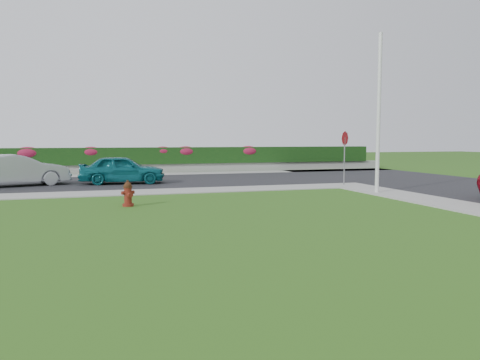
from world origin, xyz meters
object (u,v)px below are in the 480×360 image
object	(u,v)px
fire_hydrant	(128,194)
stop_sign	(345,145)
sedan_silver	(18,170)
utility_pole	(379,114)
sedan_teal	(122,169)

from	to	relation	value
fire_hydrant	stop_sign	world-z (taller)	stop_sign
fire_hydrant	sedan_silver	bearing A→B (deg)	98.53
sedan_silver	stop_sign	xyz separation A→B (m)	(15.09, -3.92, 1.20)
fire_hydrant	utility_pole	world-z (taller)	utility_pole
sedan_silver	utility_pole	bearing A→B (deg)	-134.39
sedan_teal	stop_sign	distance (m)	11.03
fire_hydrant	sedan_teal	distance (m)	7.96
sedan_teal	utility_pole	xyz separation A→B (m)	(9.93, -7.08, 2.54)
sedan_teal	fire_hydrant	bearing A→B (deg)	-176.33
sedan_teal	stop_sign	size ratio (longest dim) A/B	1.56
stop_sign	utility_pole	bearing A→B (deg)	-106.79
sedan_teal	sedan_silver	bearing A→B (deg)	92.72
sedan_silver	utility_pole	world-z (taller)	utility_pole
sedan_silver	utility_pole	distance (m)	16.60
fire_hydrant	stop_sign	bearing A→B (deg)	1.48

